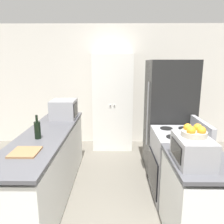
% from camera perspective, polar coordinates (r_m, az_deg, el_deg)
% --- Properties ---
extents(wall_back, '(7.00, 0.06, 2.60)m').
position_cam_1_polar(wall_back, '(4.89, 0.21, 6.91)').
color(wall_back, silver).
rests_on(wall_back, ground_plane).
extents(counter_left, '(0.60, 2.43, 0.90)m').
position_cam_1_polar(counter_left, '(3.20, -16.39, -13.06)').
color(counter_left, silver).
rests_on(counter_left, ground_plane).
extents(counter_right, '(0.60, 0.82, 0.90)m').
position_cam_1_polar(counter_right, '(2.52, 21.41, -21.06)').
color(counter_right, silver).
rests_on(counter_right, ground_plane).
extents(pantry_cabinet, '(0.81, 0.58, 1.96)m').
position_cam_1_polar(pantry_cabinet, '(4.61, 0.16, 2.54)').
color(pantry_cabinet, white).
rests_on(pantry_cabinet, ground_plane).
extents(stove, '(0.66, 0.75, 1.06)m').
position_cam_1_polar(stove, '(3.18, 16.64, -12.79)').
color(stove, '#9E9EA3').
rests_on(stove, ground_plane).
extents(refrigerator, '(0.75, 0.70, 1.84)m').
position_cam_1_polar(refrigerator, '(3.74, 14.51, -1.24)').
color(refrigerator, black).
rests_on(refrigerator, ground_plane).
extents(microwave, '(0.40, 0.44, 0.31)m').
position_cam_1_polar(microwave, '(3.68, -12.43, 0.72)').
color(microwave, '#939399').
rests_on(microwave, counter_left).
extents(wine_bottle, '(0.08, 0.08, 0.29)m').
position_cam_1_polar(wine_bottle, '(2.79, -18.89, -4.37)').
color(wine_bottle, black).
rests_on(wine_bottle, counter_left).
extents(toaster_oven, '(0.30, 0.45, 0.25)m').
position_cam_1_polar(toaster_oven, '(2.14, 20.23, -9.30)').
color(toaster_oven, '#939399').
rests_on(toaster_oven, counter_right).
extents(fruit_bowl, '(0.23, 0.23, 0.11)m').
position_cam_1_polar(fruit_bowl, '(2.11, 20.69, -4.86)').
color(fruit_bowl, '#B2A893').
rests_on(fruit_bowl, toaster_oven).
extents(cutting_board, '(0.27, 0.28, 0.02)m').
position_cam_1_polar(cutting_board, '(2.43, -21.72, -9.71)').
color(cutting_board, '#8E6642').
rests_on(cutting_board, counter_left).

